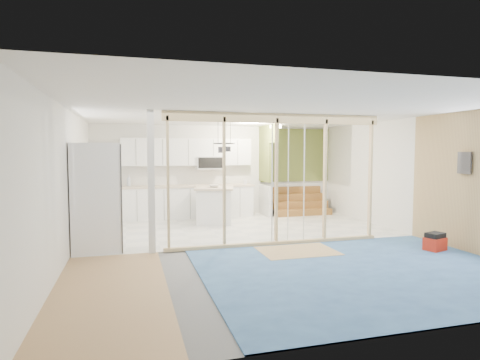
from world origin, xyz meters
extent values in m
cube|color=slate|center=(0.00, 0.00, 0.00)|extent=(7.00, 8.00, 0.01)
cube|color=white|center=(0.00, 0.00, 2.60)|extent=(7.00, 8.00, 0.01)
cube|color=silver|center=(0.00, 4.00, 1.30)|extent=(7.00, 0.01, 2.60)
cube|color=silver|center=(0.00, -4.00, 1.30)|extent=(7.00, 0.01, 2.60)
cube|color=silver|center=(-3.50, 0.00, 1.30)|extent=(0.01, 8.00, 2.60)
cube|color=silver|center=(3.50, 0.00, 1.30)|extent=(0.01, 8.00, 2.60)
cube|color=silver|center=(0.00, 2.00, 0.01)|extent=(7.00, 4.00, 0.02)
cube|color=#497FB2|center=(1.00, -2.00, 0.01)|extent=(5.00, 4.00, 0.02)
cube|color=tan|center=(-2.75, -2.00, 0.01)|extent=(1.50, 4.00, 0.02)
cube|color=tan|center=(0.50, -0.60, 0.02)|extent=(1.40, 1.00, 0.01)
cube|color=#DFB688|center=(0.30, 0.00, 2.50)|extent=(4.40, 0.09, 0.18)
cube|color=#DFB688|center=(0.30, 0.00, 0.05)|extent=(4.40, 0.09, 0.06)
cube|color=silver|center=(-2.10, 0.00, 1.30)|extent=(0.12, 0.14, 2.60)
cube|color=#DFB688|center=(-1.80, 0.00, 1.30)|extent=(0.04, 0.09, 2.40)
cube|color=#DFB688|center=(-0.75, 0.00, 1.30)|extent=(0.04, 0.09, 2.40)
cube|color=#DFB688|center=(0.30, 0.00, 1.30)|extent=(0.05, 0.09, 2.40)
cube|color=#DFB688|center=(1.35, 0.00, 1.30)|extent=(0.04, 0.09, 2.40)
cube|color=#DFB688|center=(2.40, 0.00, 1.30)|extent=(0.04, 0.09, 2.40)
cylinder|color=silver|center=(0.20, -0.03, 1.22)|extent=(0.02, 0.02, 2.35)
cylinder|color=silver|center=(0.90, 0.02, 1.22)|extent=(0.02, 0.02, 2.35)
cylinder|color=silver|center=(0.55, 0.00, 1.22)|extent=(0.02, 0.02, 2.35)
cube|color=white|center=(-0.90, 3.70, 0.44)|extent=(3.60, 0.60, 0.88)
cube|color=beige|center=(-0.90, 3.70, 0.91)|extent=(3.66, 0.64, 0.05)
cube|color=white|center=(-3.20, 2.60, 0.44)|extent=(0.60, 1.60, 0.88)
cube|color=beige|center=(-3.20, 2.60, 0.91)|extent=(0.64, 1.64, 0.05)
cube|color=white|center=(-0.90, 3.82, 1.85)|extent=(3.60, 0.34, 0.75)
cube|color=white|center=(-0.30, 3.78, 1.55)|extent=(0.72, 0.38, 0.36)
cube|color=black|center=(-0.30, 3.59, 1.55)|extent=(0.68, 0.02, 0.30)
cube|color=olive|center=(1.30, 3.55, 1.80)|extent=(0.10, 0.90, 1.60)
cube|color=silver|center=(1.30, 3.55, 0.45)|extent=(0.10, 0.90, 0.90)
cube|color=olive|center=(1.30, 2.85, 2.35)|extent=(0.10, 0.50, 0.50)
cube|color=olive|center=(2.40, 3.97, 1.75)|extent=(2.20, 0.04, 1.60)
cube|color=silver|center=(2.40, 3.97, 0.45)|extent=(2.20, 0.04, 0.90)
cube|color=brown|center=(2.35, 3.20, 0.10)|extent=(1.70, 0.26, 0.20)
cube|color=brown|center=(2.35, 3.46, 0.30)|extent=(1.70, 0.26, 0.20)
cube|color=brown|center=(2.35, 3.72, 0.50)|extent=(1.70, 0.26, 0.20)
cube|color=brown|center=(2.35, 3.98, 0.70)|extent=(1.70, 0.26, 0.20)
torus|color=black|center=(-0.30, 1.90, 2.05)|extent=(0.52, 0.52, 0.02)
cylinder|color=black|center=(-0.45, 1.90, 2.30)|extent=(0.01, 0.01, 0.50)
cylinder|color=black|center=(-0.15, 1.90, 2.30)|extent=(0.01, 0.01, 0.50)
cylinder|color=#36363B|center=(-0.40, 1.80, 1.90)|extent=(0.14, 0.14, 0.14)
cylinder|color=#36363B|center=(-0.18, 2.00, 1.92)|extent=(0.12, 0.12, 0.12)
cube|color=#36363B|center=(3.43, -1.40, 1.65)|extent=(0.04, 0.30, 0.40)
cylinder|color=#FFEABF|center=(1.40, 3.00, 2.54)|extent=(0.32, 0.32, 0.08)
cube|color=white|center=(-3.07, 0.45, 1.00)|extent=(0.93, 0.90, 2.01)
cube|color=#36363B|center=(-2.65, 0.45, 1.00)|extent=(0.08, 0.80, 1.97)
cube|color=white|center=(-0.38, 2.70, 0.44)|extent=(1.06, 1.06, 0.88)
cube|color=beige|center=(-0.38, 2.70, 0.92)|extent=(1.18, 1.18, 0.05)
imported|color=beige|center=(-0.40, 2.63, 0.98)|extent=(0.32, 0.32, 0.06)
imported|color=silver|center=(-2.50, 3.82, 1.08)|extent=(0.15, 0.15, 0.30)
imported|color=silver|center=(0.70, 3.59, 1.02)|extent=(0.10, 0.10, 0.18)
cube|color=red|center=(3.00, -1.22, 0.13)|extent=(0.43, 0.37, 0.26)
cube|color=black|center=(3.00, -1.22, 0.30)|extent=(0.39, 0.33, 0.09)
camera|label=1|loc=(-2.47, -7.35, 1.85)|focal=30.00mm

